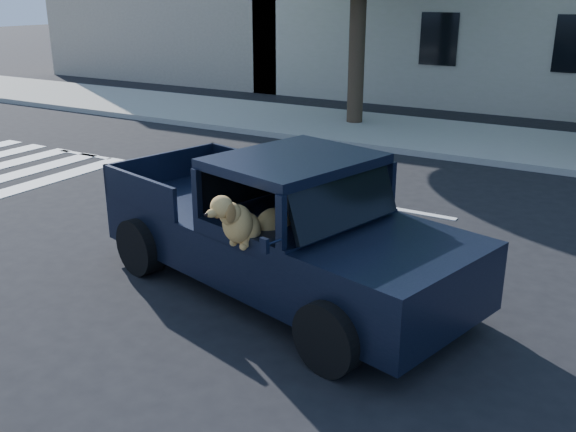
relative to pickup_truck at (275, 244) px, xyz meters
The scene contains 4 objects.
ground 0.83m from the pickup_truck, 39.18° to the left, with size 120.00×120.00×0.00m, color black.
far_sidewalk 9.58m from the pickup_truck, 87.36° to the left, with size 60.00×4.00×0.15m, color gray.
lane_stripes 4.52m from the pickup_truck, 57.01° to the left, with size 21.60×0.14×0.01m, color silver, non-canonical shape.
pickup_truck is the anchor object (origin of this frame).
Camera 1 is at (3.54, -6.71, 3.61)m, focal length 40.00 mm.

